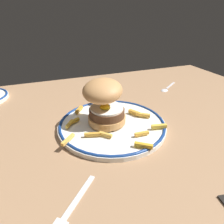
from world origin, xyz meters
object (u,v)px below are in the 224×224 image
(burger, at_px, (104,101))
(spoon, at_px, (166,89))
(dinner_plate, at_px, (112,124))
(fork, at_px, (71,208))

(burger, height_order, spoon, burger)
(dinner_plate, xyz_separation_m, burger, (-0.02, 0.01, 0.07))
(dinner_plate, relative_size, spoon, 2.46)
(burger, height_order, fork, burger)
(burger, relative_size, fork, 1.32)
(fork, bearing_deg, dinner_plate, 54.20)
(dinner_plate, bearing_deg, fork, -125.80)
(fork, bearing_deg, spoon, 41.23)
(spoon, bearing_deg, burger, -151.11)
(fork, bearing_deg, burger, 58.62)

